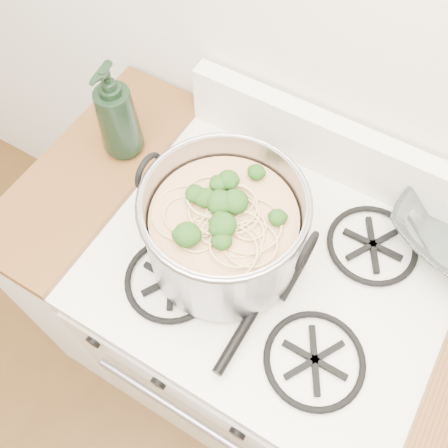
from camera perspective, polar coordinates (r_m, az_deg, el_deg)
gas_range at (r=1.54m, az=4.10°, el=-12.13°), size 0.76×0.66×0.92m
counter_left at (r=1.65m, az=-11.36°, el=-2.99°), size 0.25×0.65×0.92m
stock_pot at (r=1.00m, az=0.00°, el=-0.74°), size 0.36×0.33×0.22m
spatula at (r=1.07m, az=6.25°, el=-5.13°), size 0.29×0.31×0.02m
bottle at (r=1.18m, az=-12.27°, el=12.46°), size 0.11×0.11×0.26m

